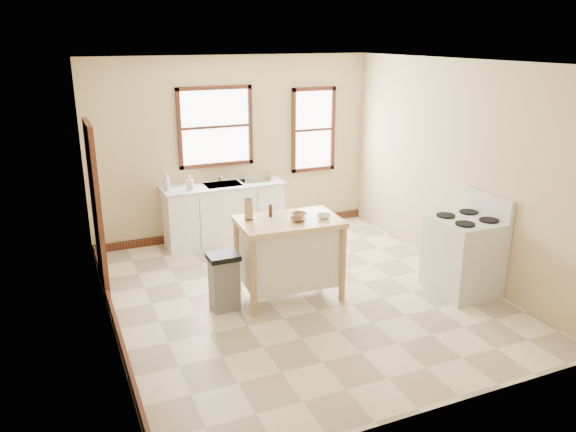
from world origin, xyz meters
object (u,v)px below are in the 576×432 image
object	(u,v)px
pepper_grinder	(270,211)
bowl_c	(324,216)
trash_bin	(224,282)
soap_bottle_a	(167,182)
knife_block	(249,211)
bowl_a	(298,220)
gas_stove	(464,245)
kitchen_island	(289,258)
dish_rack	(255,178)
bowl_b	(299,214)
soap_bottle_b	(190,182)

from	to	relation	value
pepper_grinder	bowl_c	distance (m)	0.64
pepper_grinder	trash_bin	size ratio (longest dim) A/B	0.22
soap_bottle_a	knife_block	world-z (taller)	knife_block
knife_block	bowl_a	bearing A→B (deg)	-11.44
soap_bottle_a	bowl_a	distance (m)	2.50
trash_bin	gas_stove	size ratio (longest dim) A/B	0.56
knife_block	pepper_grinder	bearing A→B (deg)	18.84
bowl_a	kitchen_island	bearing A→B (deg)	120.07
dish_rack	kitchen_island	bearing A→B (deg)	-123.49
kitchen_island	bowl_b	world-z (taller)	bowl_b
pepper_grinder	gas_stove	distance (m)	2.42
soap_bottle_b	bowl_b	size ratio (longest dim) A/B	1.17
soap_bottle_b	knife_block	xyz separation A→B (m)	(0.24, -1.89, 0.07)
soap_bottle_a	dish_rack	size ratio (longest dim) A/B	0.60
soap_bottle_b	trash_bin	size ratio (longest dim) A/B	0.30
bowl_a	bowl_c	xyz separation A→B (m)	(0.33, -0.02, 0.00)
dish_rack	gas_stove	xyz separation A→B (m)	(1.67, -2.88, -0.36)
pepper_grinder	bowl_c	world-z (taller)	pepper_grinder
bowl_a	trash_bin	size ratio (longest dim) A/B	0.27
bowl_a	bowl_c	distance (m)	0.33
kitchen_island	bowl_a	xyz separation A→B (m)	(0.06, -0.11, 0.52)
kitchen_island	knife_block	world-z (taller)	knife_block
dish_rack	kitchen_island	world-z (taller)	dish_rack
soap_bottle_a	bowl_a	bearing A→B (deg)	-65.71
soap_bottle_a	kitchen_island	size ratio (longest dim) A/B	0.21
dish_rack	bowl_a	world-z (taller)	bowl_a
kitchen_island	knife_block	distance (m)	0.77
kitchen_island	bowl_c	size ratio (longest dim) A/B	7.66
bowl_c	gas_stove	distance (m)	1.79
pepper_grinder	bowl_c	size ratio (longest dim) A/B	0.94
soap_bottle_a	pepper_grinder	world-z (taller)	soap_bottle_a
soap_bottle_a	soap_bottle_b	distance (m)	0.33
knife_block	pepper_grinder	size ratio (longest dim) A/B	1.33
kitchen_island	trash_bin	size ratio (longest dim) A/B	1.78
soap_bottle_a	trash_bin	bearing A→B (deg)	-86.37
pepper_grinder	soap_bottle_a	bearing A→B (deg)	113.18
gas_stove	soap_bottle_b	bearing A→B (deg)	133.90
dish_rack	pepper_grinder	bearing A→B (deg)	-128.90
bowl_b	trash_bin	xyz separation A→B (m)	(-0.99, -0.07, -0.67)
knife_block	gas_stove	distance (m)	2.68
soap_bottle_b	trash_bin	distance (m)	2.20
soap_bottle_a	trash_bin	world-z (taller)	soap_bottle_a
bowl_b	bowl_c	world-z (taller)	bowl_c
dish_rack	bowl_b	xyz separation A→B (m)	(-0.20, -2.08, 0.04)
knife_block	bowl_a	distance (m)	0.59
bowl_a	trash_bin	world-z (taller)	bowl_a
dish_rack	pepper_grinder	size ratio (longest dim) A/B	2.93
dish_rack	bowl_a	size ratio (longest dim) A/B	2.37
bowl_a	gas_stove	size ratio (longest dim) A/B	0.15
gas_stove	bowl_a	bearing A→B (deg)	162.47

